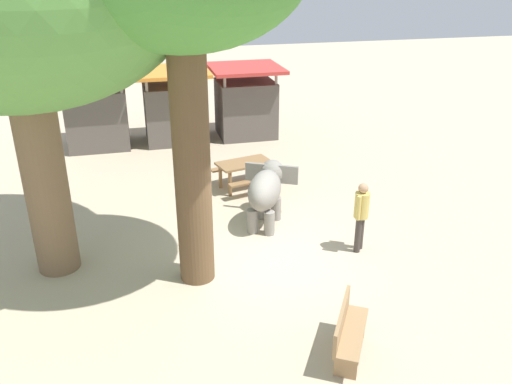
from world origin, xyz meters
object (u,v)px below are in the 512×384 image
object	(u,v)px
picnic_table_far	(244,169)
market_stall_white	(97,114)
elephant	(266,189)
market_stall_red	(246,105)
person_handler	(361,212)
market_stall_orange	(174,109)
wooden_bench	(348,331)

from	to	relation	value
picnic_table_far	market_stall_white	world-z (taller)	market_stall_white
elephant	market_stall_red	size ratio (longest dim) A/B	0.78
elephant	market_stall_white	bearing A→B (deg)	57.60
person_handler	picnic_table_far	world-z (taller)	person_handler
picnic_table_far	market_stall_white	distance (m)	6.31
market_stall_white	market_stall_red	bearing A→B (deg)	0.00
elephant	picnic_table_far	size ratio (longest dim) A/B	1.08
person_handler	market_stall_white	xyz separation A→B (m)	(-5.78, 8.82, 0.19)
market_stall_orange	person_handler	bearing A→B (deg)	-70.15
wooden_bench	market_stall_red	bearing A→B (deg)	-153.86
elephant	market_stall_white	size ratio (longest dim) A/B	0.78
picnic_table_far	person_handler	bearing A→B (deg)	-81.01
person_handler	picnic_table_far	distance (m)	4.39
wooden_bench	market_stall_white	distance (m)	12.67
person_handler	market_stall_orange	size ratio (longest dim) A/B	0.64
elephant	person_handler	distance (m)	2.47
elephant	person_handler	xyz separation A→B (m)	(1.65, -1.83, 0.06)
wooden_bench	market_stall_white	xyz separation A→B (m)	(-4.19, 11.94, 0.67)
picnic_table_far	market_stall_orange	world-z (taller)	market_stall_orange
market_stall_red	market_stall_orange	bearing A→B (deg)	180.00
picnic_table_far	market_stall_orange	size ratio (longest dim) A/B	0.72
person_handler	wooden_bench	xyz separation A→B (m)	(-1.60, -3.12, -0.48)
elephant	wooden_bench	distance (m)	4.97
picnic_table_far	market_stall_white	xyz separation A→B (m)	(-4.07, 4.79, 0.55)
picnic_table_far	market_stall_white	bearing A→B (deg)	116.22
person_handler	market_stall_red	bearing A→B (deg)	-43.00
picnic_table_far	market_stall_red	world-z (taller)	market_stall_red
picnic_table_far	market_stall_red	size ratio (longest dim) A/B	0.72
elephant	picnic_table_far	distance (m)	2.22
elephant	market_stall_red	bearing A→B (deg)	18.33
picnic_table_far	market_stall_red	bearing A→B (deg)	62.62
market_stall_white	market_stall_red	world-z (taller)	same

